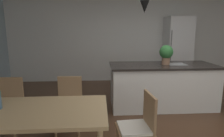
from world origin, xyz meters
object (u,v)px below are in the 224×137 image
(dining_table, at_px, (15,116))
(chair_kitchen_end, at_px, (138,127))
(potted_plant_on_island, at_px, (166,53))
(chair_far_right, at_px, (69,103))
(kitchen_island, at_px, (162,85))
(refrigerator, at_px, (177,50))
(chair_far_left, at_px, (8,105))

(dining_table, bearing_deg, chair_kitchen_end, 0.17)
(potted_plant_on_island, bearing_deg, chair_far_right, -152.67)
(chair_kitchen_end, relative_size, kitchen_island, 0.40)
(dining_table, bearing_deg, refrigerator, 47.71)
(dining_table, relative_size, refrigerator, 1.02)
(kitchen_island, xyz_separation_m, refrigerator, (1.07, 1.88, 0.54))
(chair_far_right, distance_m, kitchen_island, 2.03)
(kitchen_island, bearing_deg, refrigerator, 60.42)
(chair_kitchen_end, relative_size, potted_plant_on_island, 2.19)
(dining_table, height_order, chair_far_left, chair_far_left)
(kitchen_island, height_order, refrigerator, refrigerator)
(chair_far_left, xyz_separation_m, refrigerator, (3.78, 2.84, 0.53))
(chair_far_left, height_order, kitchen_island, kitchen_island)
(chair_far_left, bearing_deg, potted_plant_on_island, 19.02)
(dining_table, height_order, kitchen_island, kitchen_island)
(chair_far_right, height_order, chair_kitchen_end, same)
(chair_kitchen_end, distance_m, refrigerator, 4.16)
(chair_far_right, height_order, kitchen_island, kitchen_island)
(potted_plant_on_island, bearing_deg, chair_kitchen_end, -117.39)
(chair_far_right, bearing_deg, potted_plant_on_island, 27.33)
(dining_table, relative_size, chair_kitchen_end, 2.35)
(kitchen_island, bearing_deg, dining_table, -141.89)
(chair_far_right, height_order, refrigerator, refrigerator)
(kitchen_island, relative_size, potted_plant_on_island, 5.46)
(chair_far_right, bearing_deg, chair_kitchen_end, -40.92)
(potted_plant_on_island, bearing_deg, kitchen_island, 180.00)
(chair_far_right, xyz_separation_m, refrigerator, (2.86, 2.84, 0.53))
(chair_kitchen_end, xyz_separation_m, potted_plant_on_island, (0.91, 1.76, 0.66))
(chair_far_right, bearing_deg, chair_far_left, -180.00)
(dining_table, bearing_deg, kitchen_island, 38.11)
(refrigerator, bearing_deg, chair_far_right, -135.19)
(chair_far_right, height_order, chair_far_left, same)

